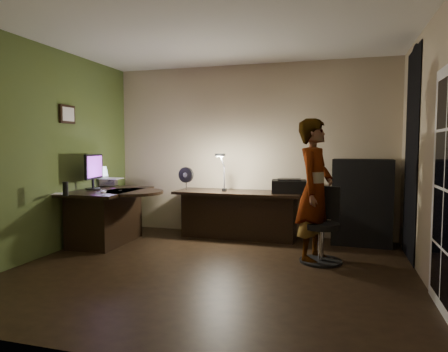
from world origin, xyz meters
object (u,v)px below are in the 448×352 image
(person, at_px, (315,190))
(office_chair, at_px, (321,225))
(desk_right, at_px, (238,215))
(desk_left, at_px, (108,217))
(cabinet, at_px, (362,202))
(monitor, at_px, (93,176))

(person, bearing_deg, office_chair, -111.11)
(desk_right, bearing_deg, person, -36.12)
(desk_left, height_order, desk_right, desk_left)
(desk_right, height_order, cabinet, cabinet)
(desk_right, xyz_separation_m, monitor, (-1.92, -0.92, 0.62))
(desk_left, bearing_deg, office_chair, -4.13)
(office_chair, bearing_deg, monitor, -173.39)
(monitor, bearing_deg, cabinet, 4.49)
(desk_right, distance_m, monitor, 2.22)
(person, bearing_deg, desk_left, 103.95)
(desk_right, distance_m, person, 1.58)
(desk_right, relative_size, person, 1.10)
(desk_left, relative_size, desk_right, 0.70)
(office_chair, bearing_deg, desk_left, -175.10)
(desk_right, bearing_deg, desk_left, -153.41)
(monitor, height_order, office_chair, monitor)
(monitor, height_order, person, person)
(desk_right, bearing_deg, monitor, -153.44)
(desk_right, height_order, person, person)
(desk_right, bearing_deg, office_chair, -36.08)
(desk_left, distance_m, person, 2.97)
(desk_left, distance_m, monitor, 0.62)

